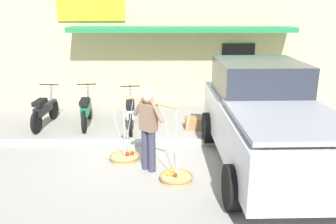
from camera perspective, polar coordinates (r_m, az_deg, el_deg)
name	(u,v)px	position (r m, az deg, el deg)	size (l,w,h in m)	color
ground_plane	(150,156)	(7.99, -2.85, -7.10)	(90.00, 90.00, 0.00)	gray
sidewalk_curb	(152,142)	(8.62, -2.67, -4.91)	(20.00, 0.24, 0.10)	#AEA89C
fruit_vendor	(148,125)	(7.00, -3.21, -2.06)	(1.13, 0.98, 1.70)	#38384C
fruit_basket_left_side	(176,177)	(6.91, 1.32, -10.41)	(0.65, 0.65, 1.45)	tan
fruit_basket_right_side	(125,157)	(7.82, -6.95, -7.17)	(0.65, 0.65, 1.45)	tan
motorcycle_nearest_shop	(44,110)	(10.36, -19.25, 0.26)	(0.54, 1.82, 1.09)	black
motorcycle_second_in_row	(86,110)	(10.10, -13.01, 0.37)	(0.54, 1.82, 1.09)	black
motorcycle_third_in_row	(131,112)	(9.65, -6.02, -0.04)	(0.54, 1.82, 1.09)	black
parked_truck	(265,119)	(7.43, 15.39, -1.08)	(2.23, 4.75, 2.10)	silver
storefront_building	(178,34)	(14.57, 1.62, 12.35)	(13.00, 6.00, 4.20)	#DBC684
wooden_crate	(193,123)	(9.65, 4.10, -1.81)	(0.44, 0.36, 0.32)	olive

